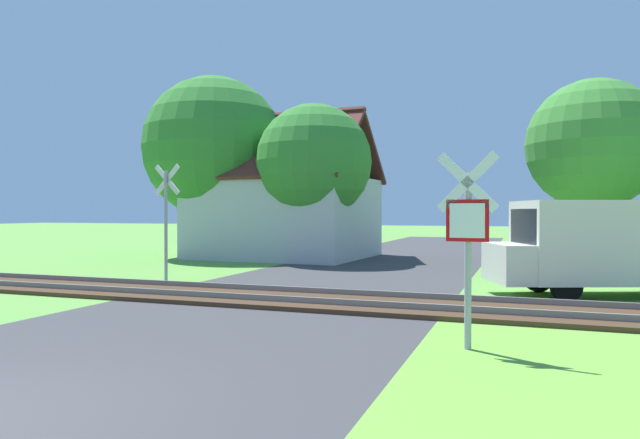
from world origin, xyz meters
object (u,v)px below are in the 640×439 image
tree_left (214,148)px  mail_truck (605,244)px  house (285,213)px  crossing_sign_far (166,214)px  tree_center (314,162)px  tree_right (593,145)px  stop_sign_near (468,235)px

tree_left → mail_truck: tree_left is taller
house → crossing_sign_far: bearing=-84.8°
house → tree_center: size_ratio=1.22×
tree_right → mail_truck: tree_right is taller
stop_sign_near → tree_left: size_ratio=0.36×
tree_left → mail_truck: bearing=-27.0°
crossing_sign_far → house: (-0.39, 9.44, 0.01)m
crossing_sign_far → tree_center: size_ratio=0.53×
stop_sign_near → house: size_ratio=0.37×
tree_right → tree_left: bearing=-178.7°
crossing_sign_far → stop_sign_near: bearing=-25.7°
crossing_sign_far → tree_left: tree_left is taller
stop_sign_near → mail_truck: stop_sign_near is taller
mail_truck → house: bearing=33.8°
crossing_sign_far → house: house is taller
crossing_sign_far → tree_right: bearing=42.6°
tree_left → mail_truck: (14.77, -7.52, -3.60)m
house → tree_center: house is taller
crossing_sign_far → tree_center: 8.13m
crossing_sign_far → mail_truck: crossing_sign_far is taller
crossing_sign_far → tree_right: 15.06m
house → tree_left: bearing=-162.2°
stop_sign_near → house: bearing=-53.9°
stop_sign_near → tree_center: size_ratio=0.45×
house → tree_left: (-3.10, -0.83, 2.91)m
mail_truck → tree_left: bearing=42.4°
stop_sign_near → tree_right: tree_right is taller
house → tree_center: (1.97, -1.74, 2.04)m
stop_sign_near → tree_right: size_ratio=0.42×
tree_center → mail_truck: size_ratio=1.20×
stop_sign_near → tree_left: (-12.24, 13.91, 3.19)m
house → tree_center: bearing=-38.5°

